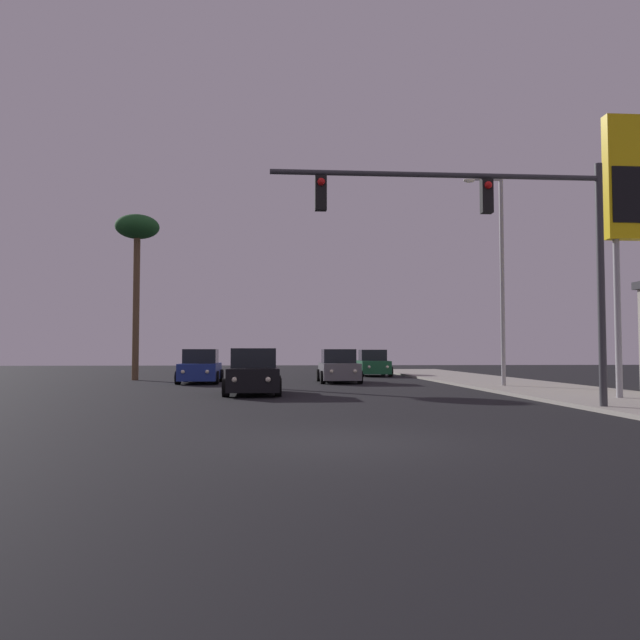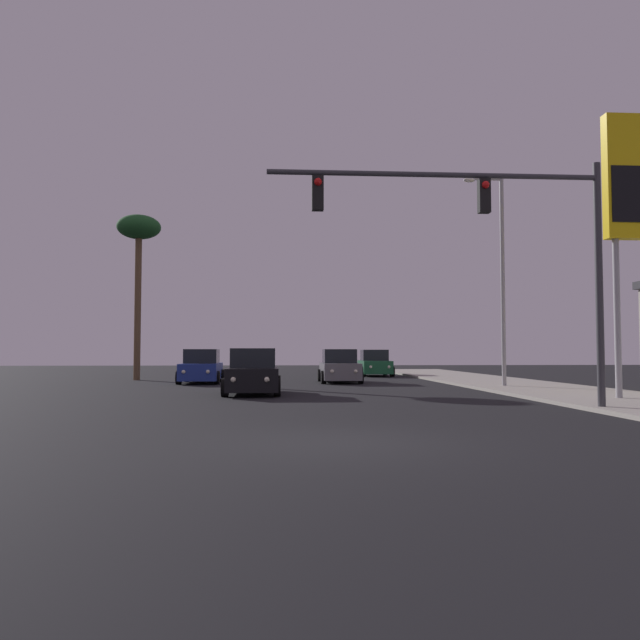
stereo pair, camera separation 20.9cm
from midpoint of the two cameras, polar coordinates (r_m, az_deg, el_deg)
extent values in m
plane|color=black|center=(10.96, 2.03, -11.10)|extent=(120.00, 120.00, 0.00)
cube|color=#9E998E|center=(23.41, 23.10, -6.35)|extent=(5.00, 60.00, 0.12)
cube|color=slate|center=(31.59, 1.53, -4.68)|extent=(1.82, 4.21, 0.80)
cube|color=black|center=(31.72, 1.50, -3.32)|extent=(1.61, 2.01, 0.70)
cylinder|color=black|center=(30.22, 0.07, -5.26)|extent=(0.24, 0.64, 0.64)
cylinder|color=black|center=(30.41, 3.47, -5.24)|extent=(0.24, 0.64, 0.64)
cylinder|color=black|center=(32.82, -0.27, -5.07)|extent=(0.24, 0.64, 0.64)
cylinder|color=black|center=(32.99, 2.86, -5.06)|extent=(0.24, 0.64, 0.64)
sphere|color=#F2EACC|center=(29.42, 0.85, -4.72)|extent=(0.18, 0.18, 0.18)
sphere|color=#F2EACC|center=(29.54, 3.02, -4.71)|extent=(0.18, 0.18, 0.18)
cube|color=#195933|center=(40.15, 4.70, -4.29)|extent=(1.92, 4.25, 0.80)
cube|color=black|center=(40.29, 4.67, -3.22)|extent=(1.66, 2.05, 0.70)
cylinder|color=black|center=(38.74, 3.68, -4.73)|extent=(0.24, 0.64, 0.64)
cylinder|color=black|center=(39.02, 6.31, -4.71)|extent=(0.24, 0.64, 0.64)
cylinder|color=black|center=(41.32, 3.19, -4.62)|extent=(0.24, 0.64, 0.64)
cylinder|color=black|center=(41.59, 5.66, -4.60)|extent=(0.24, 0.64, 0.64)
sphere|color=#F2EACC|center=(37.97, 4.36, -4.30)|extent=(0.18, 0.18, 0.18)
sphere|color=#F2EACC|center=(38.15, 6.03, -4.29)|extent=(0.18, 0.18, 0.18)
cube|color=navy|center=(31.55, -11.07, -4.63)|extent=(1.87, 4.23, 0.80)
cube|color=black|center=(31.68, -11.02, -3.27)|extent=(1.63, 2.03, 0.70)
cylinder|color=black|center=(30.39, -13.06, -5.17)|extent=(0.24, 0.64, 0.64)
cylinder|color=black|center=(30.17, -9.66, -5.22)|extent=(0.24, 0.64, 0.64)
cylinder|color=black|center=(32.97, -12.36, -5.00)|extent=(0.24, 0.64, 0.64)
cylinder|color=black|center=(32.76, -9.23, -5.04)|extent=(0.24, 0.64, 0.64)
sphere|color=#F2EACC|center=(29.52, -12.64, -4.64)|extent=(0.18, 0.18, 0.18)
sphere|color=#F2EACC|center=(29.38, -10.48, -4.67)|extent=(0.18, 0.18, 0.18)
cube|color=black|center=(23.08, -6.37, -5.33)|extent=(1.89, 4.24, 0.80)
cube|color=black|center=(23.21, -6.34, -3.46)|extent=(1.64, 2.04, 0.70)
cylinder|color=black|center=(21.85, -8.88, -6.13)|extent=(0.24, 0.64, 0.64)
cylinder|color=black|center=(21.77, -4.12, -6.17)|extent=(0.24, 0.64, 0.64)
cylinder|color=black|center=(24.44, -8.37, -5.79)|extent=(0.24, 0.64, 0.64)
cylinder|color=black|center=(24.37, -4.13, -5.82)|extent=(0.24, 0.64, 0.64)
sphere|color=#F2EACC|center=(20.99, -8.12, -5.42)|extent=(0.18, 0.18, 0.18)
sphere|color=#F2EACC|center=(20.94, -5.06, -5.45)|extent=(0.18, 0.18, 0.18)
cylinder|color=#38383D|center=(18.20, 24.00, 3.04)|extent=(0.20, 0.20, 6.50)
cylinder|color=#38383D|center=(17.13, 10.33, 12.91)|extent=(8.82, 0.14, 0.14)
cube|color=black|center=(17.37, 14.65, 10.87)|extent=(0.30, 0.24, 0.90)
sphere|color=red|center=(17.30, 14.80, 11.85)|extent=(0.20, 0.20, 0.20)
cube|color=black|center=(16.51, -0.30, 11.50)|extent=(0.30, 0.24, 0.90)
sphere|color=red|center=(16.44, -0.26, 12.53)|extent=(0.20, 0.20, 0.20)
cylinder|color=#99999E|center=(27.80, 16.12, 3.52)|extent=(0.18, 0.18, 9.00)
cylinder|color=#99999E|center=(28.38, 14.63, 12.32)|extent=(1.40, 0.10, 0.10)
ellipsoid|color=silver|center=(28.16, 13.25, 12.32)|extent=(0.50, 0.24, 0.20)
cylinder|color=#99999E|center=(21.73, 25.32, 0.16)|extent=(0.20, 0.20, 5.00)
cube|color=yellow|center=(22.74, 26.64, 11.55)|extent=(2.00, 0.40, 4.00)
cube|color=black|center=(22.43, 26.96, 10.18)|extent=(1.80, 0.03, 1.80)
cylinder|color=brown|center=(35.71, -16.63, 1.12)|extent=(0.36, 0.36, 7.98)
ellipsoid|color=#1E5123|center=(36.29, -16.52, 8.18)|extent=(2.40, 2.40, 1.32)
camera|label=1|loc=(0.10, -90.23, 0.01)|focal=35.00mm
camera|label=2|loc=(0.10, 89.77, -0.01)|focal=35.00mm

